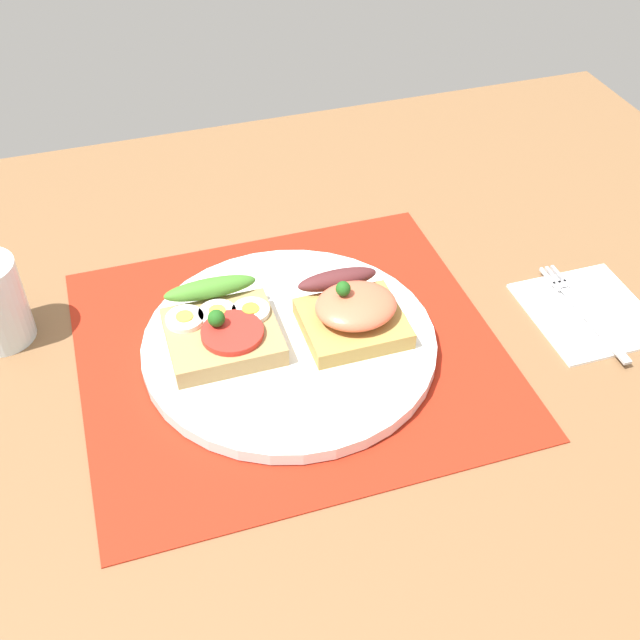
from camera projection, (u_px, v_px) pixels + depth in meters
ground_plane at (290, 362)px, 75.53cm from camera, size 120.00×90.00×3.20cm
placemat at (290, 349)px, 74.36cm from camera, size 38.89×35.68×0.30cm
plate at (290, 343)px, 73.83cm from camera, size 27.51×27.51×1.28cm
sandwich_egg_tomato at (221, 327)px, 72.40cm from camera, size 10.07×10.57×4.12cm
sandwich_salmon at (352, 311)px, 73.41cm from camera, size 9.36×9.88×5.44cm
napkin at (588, 311)px, 78.22cm from camera, size 11.55×12.42×0.60cm
fork at (581, 309)px, 77.78cm from camera, size 1.62×14.89×0.32cm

